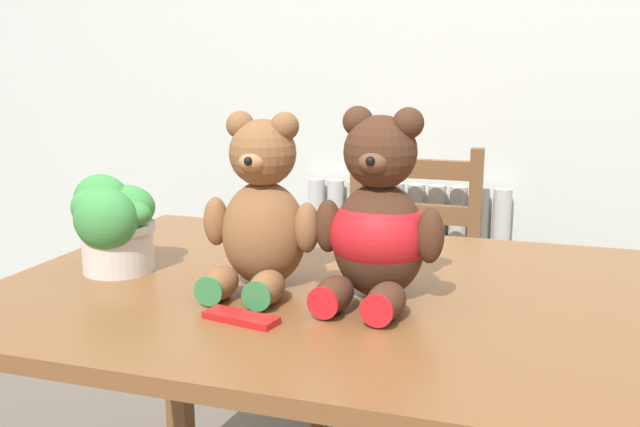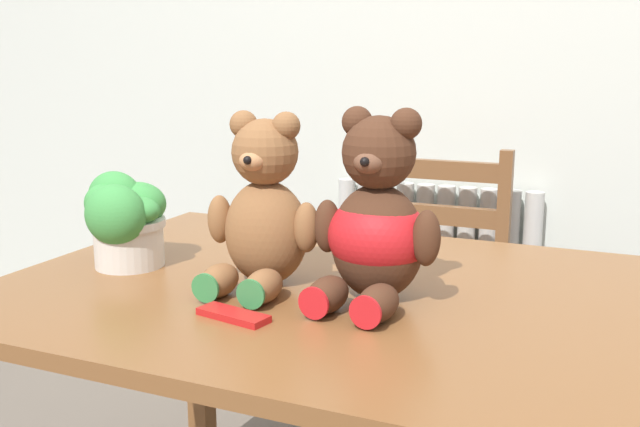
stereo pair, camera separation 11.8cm
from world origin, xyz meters
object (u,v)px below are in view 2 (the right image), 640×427
Objects in this scene: teddy_bear_right at (378,225)px; potted_plant at (124,217)px; wooden_chair_behind at (428,306)px; chocolate_bar at (233,315)px; teddy_bear_left at (263,212)px.

potted_plant is (-0.56, -0.00, -0.03)m from teddy_bear_right.
potted_plant is (-0.44, -0.86, 0.42)m from wooden_chair_behind.
teddy_bear_right is at bearing 45.02° from chocolate_bar.
teddy_bear_left is 1.70× the size of potted_plant.
teddy_bear_right reaches higher than potted_plant.
potted_plant is 1.50× the size of chocolate_bar.
potted_plant reaches higher than wooden_chair_behind.
teddy_bear_left is 2.55× the size of chocolate_bar.
wooden_chair_behind is 7.07× the size of chocolate_bar.
potted_plant is at bearing 153.18° from chocolate_bar.
wooden_chair_behind is 0.98m from teddy_bear_right.
chocolate_bar is at bearing -26.82° from potted_plant.
chocolate_bar is at bearing 100.70° from teddy_bear_left.
teddy_bear_left reaches higher than wooden_chair_behind.
wooden_chair_behind reaches higher than chocolate_bar.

